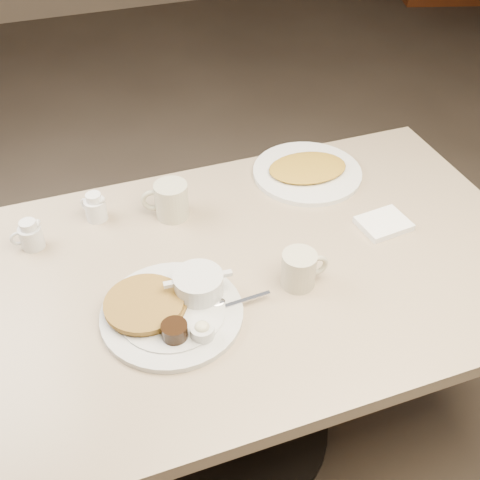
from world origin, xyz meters
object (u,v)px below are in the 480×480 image
object	(u,v)px
coffee_mug_far	(170,200)
creamer_left	(31,235)
creamer_right	(95,208)
diner_table	(243,313)
coffee_mug_near	(300,269)
hash_plate	(307,171)
main_plate	(173,305)

from	to	relation	value
coffee_mug_far	creamer_left	xyz separation A→B (m)	(-0.37, -0.00, -0.01)
creamer_right	coffee_mug_far	bearing A→B (deg)	-15.88
diner_table	creamer_left	bearing A→B (deg)	152.34
diner_table	coffee_mug_near	xyz separation A→B (m)	(0.11, -0.10, 0.22)
coffee_mug_far	creamer_left	bearing A→B (deg)	-179.25
creamer_left	hash_plate	distance (m)	0.80
coffee_mug_near	hash_plate	distance (m)	0.46
diner_table	coffee_mug_far	xyz separation A→B (m)	(-0.11, 0.26, 0.22)
coffee_mug_far	diner_table	bearing A→B (deg)	-66.12
main_plate	hash_plate	xyz separation A→B (m)	(0.51, 0.40, -0.01)
creamer_left	creamer_right	xyz separation A→B (m)	(0.17, 0.06, 0.00)
diner_table	main_plate	world-z (taller)	main_plate
coffee_mug_near	coffee_mug_far	xyz separation A→B (m)	(-0.22, 0.35, 0.00)
creamer_left	creamer_right	distance (m)	0.18
main_plate	creamer_right	bearing A→B (deg)	105.28
hash_plate	coffee_mug_near	bearing A→B (deg)	-117.15
diner_table	creamer_right	world-z (taller)	creamer_right
main_plate	coffee_mug_far	world-z (taller)	coffee_mug_far
diner_table	hash_plate	distance (m)	0.48
coffee_mug_near	creamer_right	size ratio (longest dim) A/B	1.47
main_plate	creamer_right	xyz separation A→B (m)	(-0.11, 0.40, 0.01)
diner_table	main_plate	bearing A→B (deg)	-155.91
creamer_right	hash_plate	xyz separation A→B (m)	(0.62, -0.00, -0.02)
coffee_mug_near	hash_plate	bearing A→B (deg)	62.85
creamer_left	creamer_right	bearing A→B (deg)	19.19
main_plate	coffee_mug_near	bearing A→B (deg)	-1.88
hash_plate	creamer_right	bearing A→B (deg)	179.73
diner_table	coffee_mug_far	size ratio (longest dim) A/B	10.90
diner_table	coffee_mug_near	world-z (taller)	coffee_mug_near
creamer_right	diner_table	bearing A→B (deg)	-45.37
diner_table	coffee_mug_near	distance (m)	0.26
coffee_mug_far	hash_plate	distance (m)	0.43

